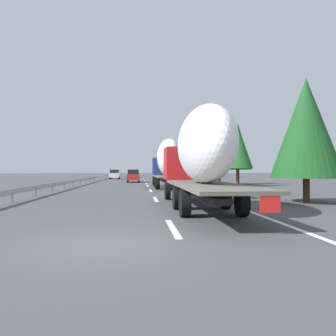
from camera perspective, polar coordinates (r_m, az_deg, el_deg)
The scene contains 21 objects.
ground_plane at distance 47.92m, azimuth -6.10°, elevation -2.44°, with size 260.00×260.00×0.00m, color #424247.
lane_stripe_0 at distance 10.10m, azimuth 0.83°, elevation -10.43°, with size 3.20×0.20×0.01m, color white.
lane_stripe_1 at distance 19.79m, azimuth -2.16°, elevation -5.46°, with size 3.20×0.20×0.01m, color white.
lane_stripe_2 at distance 27.97m, azimuth -3.05°, elevation -3.95°, with size 3.20×0.20×0.01m, color white.
lane_stripe_3 at distance 36.53m, azimuth -3.56°, elevation -3.10°, with size 3.20×0.20×0.01m, color white.
lane_stripe_4 at distance 42.26m, azimuth -3.78°, elevation -2.72°, with size 3.20×0.20×0.01m, color white.
lane_stripe_5 at distance 53.77m, azimuth -4.08°, elevation -2.21°, with size 3.20×0.20×0.01m, color white.
lane_stripe_6 at distance 71.34m, azimuth -4.36°, elevation -1.74°, with size 3.20×0.20×0.01m, color white.
edge_line_right at distance 53.13m, azimuth -0.07°, elevation -2.23°, with size 110.00×0.20×0.01m, color white.
truck_lead at distance 31.81m, azimuth -0.06°, elevation 1.12°, with size 12.90×2.55×4.68m.
truck_trailing at distance 15.19m, azimuth 5.60°, elevation 2.49°, with size 13.60×2.55×4.51m.
car_red_compact at distance 46.79m, azimuth -6.06°, elevation -1.37°, with size 4.26×1.76×1.82m.
car_silver_hatch at distance 76.70m, azimuth -5.89°, elevation -0.96°, with size 4.42×1.89×1.80m.
car_white_van at distance 64.33m, azimuth -9.29°, elevation -1.08°, with size 4.54×1.90×1.81m.
road_sign at distance 53.19m, azimuth 1.22°, elevation 0.16°, with size 0.10×0.90×3.21m.
tree_0 at distance 38.91m, azimuth 8.98°, elevation 3.48°, with size 3.99×3.99×6.84m.
tree_1 at distance 36.27m, azimuth 12.00°, elevation 3.72°, with size 3.34×3.34×6.74m.
tree_2 at distance 19.34m, azimuth 22.97°, elevation 6.43°, with size 3.83×3.83×6.76m.
tree_3 at distance 63.59m, azimuth 3.41°, elevation 1.75°, with size 2.45×2.45×6.45m.
tree_4 at distance 41.84m, azimuth 12.09°, elevation 3.74°, with size 3.40×3.40×7.70m.
guardrail_median at distance 51.34m, azimuth -12.76°, elevation -1.65°, with size 94.00×0.10×0.76m.
Camera 1 is at (-7.88, -0.76, 1.78)m, focal length 34.94 mm.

